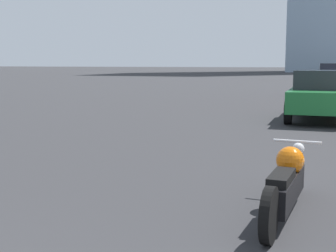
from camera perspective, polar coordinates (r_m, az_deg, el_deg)
name	(u,v)px	position (r m, az deg, el deg)	size (l,w,h in m)	color
motorcycle	(286,183)	(5.70, 14.22, -6.72)	(0.62, 2.50, 0.76)	black
parked_car_green	(318,94)	(15.26, 17.87, 3.69)	(1.91, 4.32, 1.55)	#1E6B33
parked_car_blue	(334,79)	(27.62, 19.59, 5.39)	(2.21, 4.17, 1.75)	#1E3899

